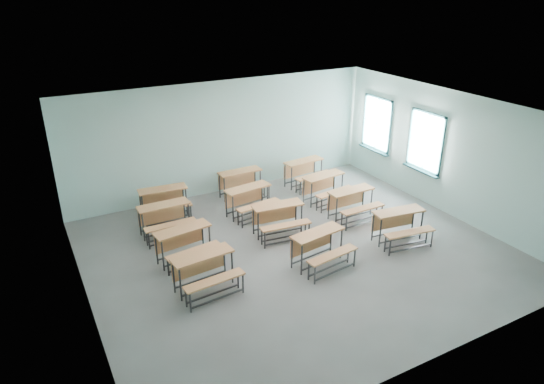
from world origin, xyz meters
The scene contains 13 objects.
room centered at (0.08, 0.03, 1.60)m, with size 9.04×8.04×3.24m.
desk_unit_r0c0 centered at (-2.37, -0.45, 0.51)m, with size 1.29×0.92×0.77m.
desk_unit_r0c1 centered at (0.12, -0.75, 0.51)m, with size 1.33×0.98×0.77m.
desk_unit_r0c2 centered at (2.32, -0.78, 0.51)m, with size 1.33×0.98×0.77m.
desk_unit_r1c0 centered at (-2.36, 0.76, 0.51)m, with size 1.32×0.97×0.77m.
desk_unit_r1c1 centered at (0.02, 0.85, 0.51)m, with size 1.31×0.95×0.77m.
desk_unit_r1c2 centered at (2.11, 0.72, 0.51)m, with size 1.24×0.84×0.77m.
desk_unit_r2c0 centered at (-2.37, 2.15, 0.51)m, with size 1.23×0.83×0.77m.
desk_unit_r2c1 centered at (-0.13, 2.13, 0.51)m, with size 1.32×0.97×0.77m.
desk_unit_r2c2 centered at (2.07, 1.90, 0.51)m, with size 1.32×0.97×0.77m.
desk_unit_r3c0 centered at (-2.11, 3.11, 0.51)m, with size 1.29×0.93×0.77m.
desk_unit_r3c1 centered at (0.18, 3.29, 0.51)m, with size 1.24×0.84×0.77m.
desk_unit_r3c2 centered at (2.21, 3.16, 0.51)m, with size 1.31×0.95×0.77m.
Camera 1 is at (-5.06, -8.14, 5.68)m, focal length 32.00 mm.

